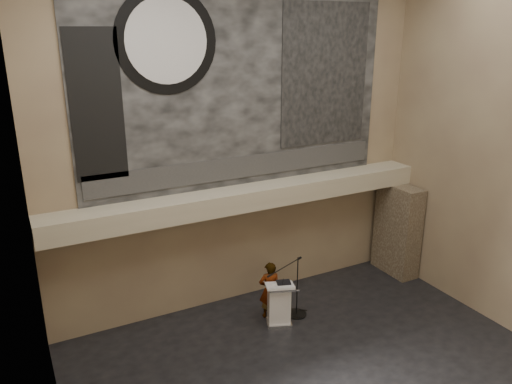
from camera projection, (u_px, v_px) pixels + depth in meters
floor at (327, 381)px, 10.35m from camera, size 10.00×10.00×0.00m
wall_back at (241, 143)px, 12.38m from camera, size 10.00×0.02×8.50m
wall_left at (40, 237)px, 6.82m from camera, size 0.02×8.00×8.50m
soffit at (249, 197)px, 12.45m from camera, size 10.00×0.80×0.50m
sprinkler_left at (189, 219)px, 11.80m from camera, size 0.04×0.04×0.06m
sprinkler_right at (313, 197)px, 13.33m from camera, size 0.04×0.04×0.06m
banner at (241, 84)px, 11.90m from camera, size 8.00×0.05×5.00m
banner_text_strip at (243, 167)px, 12.51m from camera, size 7.76×0.02×0.55m
banner_clock_rim at (167, 41)px, 10.76m from camera, size 2.30×0.02×2.30m
banner_clock_face at (167, 41)px, 10.75m from camera, size 1.84×0.02×1.84m
banner_building_print at (325, 75)px, 12.88m from camera, size 2.60×0.02×3.60m
banner_brick_print at (97, 106)px, 10.47m from camera, size 1.10×0.02×3.20m
stone_pier at (397, 229)px, 14.61m from camera, size 0.60×1.40×2.70m
lectern at (279, 304)px, 12.17m from camera, size 0.80×0.68×1.13m
binder at (284, 283)px, 12.05m from camera, size 0.40×0.36×0.04m
papers at (278, 286)px, 11.91m from camera, size 0.22×0.28×0.00m
speaker_person at (270, 290)px, 12.45m from camera, size 0.62×0.48×1.50m
mic_stand at (296, 307)px, 12.65m from camera, size 1.36×0.73×1.60m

